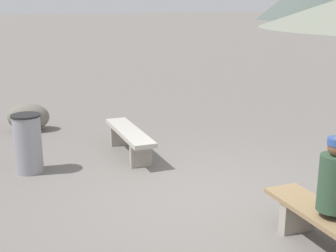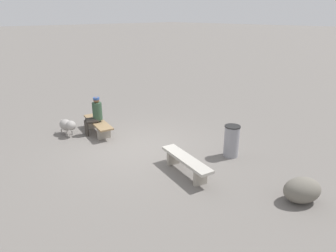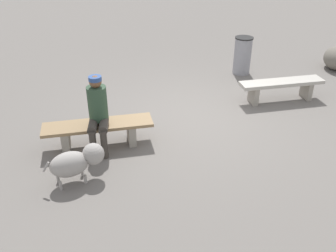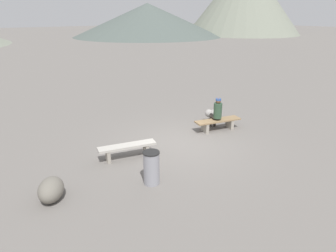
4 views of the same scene
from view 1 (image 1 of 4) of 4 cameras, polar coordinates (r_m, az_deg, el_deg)
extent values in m
cube|color=slate|center=(6.38, 3.90, -9.10)|extent=(210.00, 210.00, 0.06)
cube|color=gray|center=(8.57, -6.05, -1.18)|extent=(0.18, 0.37, 0.38)
cube|color=gray|center=(7.43, -3.44, -3.69)|extent=(0.18, 0.37, 0.38)
cube|color=#B2ADA3|center=(7.93, -4.87, -0.77)|extent=(1.87, 0.79, 0.08)
cube|color=gray|center=(5.61, 15.90, -10.81)|extent=(0.22, 0.45, 0.38)
cube|color=#8C704C|center=(5.13, 19.91, -11.01)|extent=(1.92, 0.87, 0.05)
cylinder|color=#2D4733|center=(5.00, 20.08, -6.73)|extent=(0.32, 0.32, 0.60)
cylinder|color=gray|center=(7.44, -17.14, -2.23)|extent=(0.43, 0.43, 0.90)
cylinder|color=black|center=(7.32, -17.43, 1.26)|extent=(0.45, 0.45, 0.03)
ellipsoid|color=#6B665B|center=(9.94, -17.08, 1.08)|extent=(0.94, 1.04, 0.57)
camera|label=2|loc=(14.45, 3.79, 20.36)|focal=32.21mm
camera|label=3|loc=(9.44, 49.21, 15.51)|focal=39.16mm
camera|label=4|loc=(11.39, -57.86, 17.17)|focal=31.80mm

